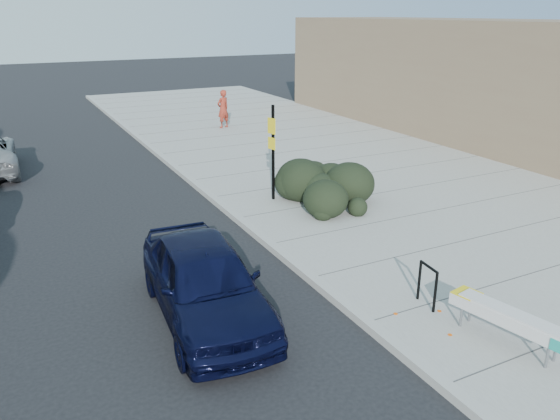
{
  "coord_description": "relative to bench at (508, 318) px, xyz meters",
  "views": [
    {
      "loc": [
        -5.4,
        -8.94,
        5.48
      ],
      "look_at": [
        0.2,
        1.97,
        1.0
      ],
      "focal_mm": 35.0,
      "sensor_mm": 36.0,
      "label": 1
    }
  ],
  "objects": [
    {
      "name": "ground",
      "position": [
        -1.65,
        3.6,
        -0.64
      ],
      "size": [
        120.0,
        120.0,
        0.0
      ],
      "primitive_type": "plane",
      "color": "black",
      "rests_on": "ground"
    },
    {
      "name": "sidewalk_near",
      "position": [
        3.95,
        8.6,
        -0.57
      ],
      "size": [
        11.2,
        50.0,
        0.15
      ],
      "primitive_type": "cube",
      "color": "gray",
      "rests_on": "ground"
    },
    {
      "name": "curb_near",
      "position": [
        -1.65,
        8.6,
        -0.56
      ],
      "size": [
        0.22,
        50.0,
        0.17
      ],
      "primitive_type": "cube",
      "color": "#9E9E99",
      "rests_on": "ground"
    },
    {
      "name": "bench",
      "position": [
        0.0,
        0.0,
        0.0
      ],
      "size": [
        0.82,
        2.11,
        0.62
      ],
      "rotation": [
        0.0,
        0.0,
        0.2
      ],
      "color": "gray",
      "rests_on": "sidewalk_near"
    },
    {
      "name": "bike_rack",
      "position": [
        -0.34,
        1.6,
        0.02
      ],
      "size": [
        0.12,
        0.58,
        0.84
      ],
      "rotation": [
        0.0,
        0.0,
        -0.13
      ],
      "color": "black",
      "rests_on": "sidewalk_near"
    },
    {
      "name": "sign_post",
      "position": [
        -0.14,
        8.6,
        1.1
      ],
      "size": [
        0.14,
        0.32,
        2.83
      ],
      "rotation": [
        0.0,
        0.0,
        0.24
      ],
      "color": "black",
      "rests_on": "sidewalk_near"
    },
    {
      "name": "hedge",
      "position": [
        1.17,
        8.06,
        0.2
      ],
      "size": [
        2.29,
        3.87,
        1.37
      ],
      "primitive_type": "ellipsoid",
      "rotation": [
        0.0,
        0.0,
        -0.13
      ],
      "color": "black",
      "rests_on": "sidewalk_near"
    },
    {
      "name": "sedan_navy",
      "position": [
        -4.15,
        3.37,
        0.12
      ],
      "size": [
        2.13,
        4.6,
        1.53
      ],
      "primitive_type": "imported",
      "rotation": [
        0.0,
        0.0,
        -0.07
      ],
      "color": "black",
      "rests_on": "ground"
    },
    {
      "name": "pedestrian",
      "position": [
        2.53,
        19.35,
        0.42
      ],
      "size": [
        0.77,
        0.63,
        1.81
      ],
      "primitive_type": "imported",
      "rotation": [
        0.0,
        0.0,
        3.49
      ],
      "color": "maroon",
      "rests_on": "sidewalk_near"
    }
  ]
}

